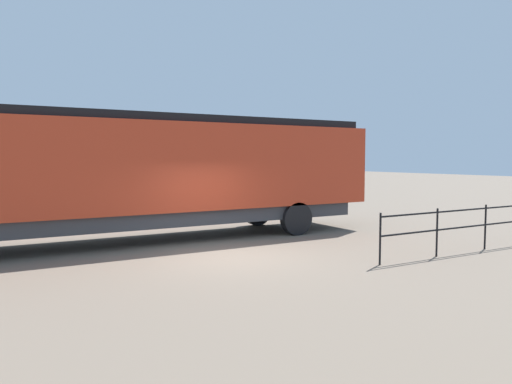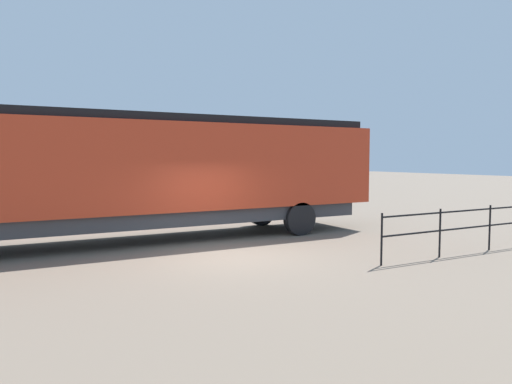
{
  "view_description": "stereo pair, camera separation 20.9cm",
  "coord_description": "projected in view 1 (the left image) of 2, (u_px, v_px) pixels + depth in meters",
  "views": [
    {
      "loc": [
        10.82,
        -5.45,
        2.55
      ],
      "look_at": [
        1.94,
        -0.38,
        1.82
      ],
      "focal_mm": 33.16,
      "sensor_mm": 36.0,
      "label": 1
    },
    {
      "loc": [
        10.92,
        -5.27,
        2.55
      ],
      "look_at": [
        1.94,
        -0.38,
        1.82
      ],
      "focal_mm": 33.16,
      "sensor_mm": 36.0,
      "label": 2
    }
  ],
  "objects": [
    {
      "name": "platform_fence",
      "position": [
        507.0,
        218.0,
        13.76
      ],
      "size": [
        0.05,
        10.08,
        1.26
      ],
      "color": "black",
      "rests_on": "ground_plane"
    },
    {
      "name": "ground_plane",
      "position": [
        232.0,
        257.0,
        12.25
      ],
      "size": [
        120.0,
        120.0,
        0.0
      ],
      "primitive_type": "plane",
      "color": "#756656"
    },
    {
      "name": "locomotive",
      "position": [
        150.0,
        171.0,
        14.53
      ],
      "size": [
        2.94,
        15.94,
        3.86
      ],
      "color": "red",
      "rests_on": "ground_plane"
    }
  ]
}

